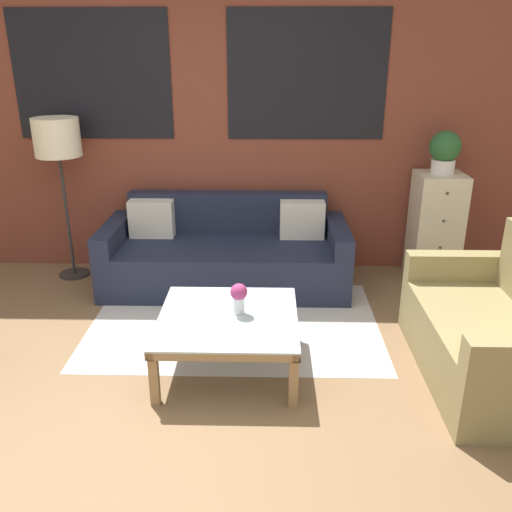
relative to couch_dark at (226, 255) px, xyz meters
name	(u,v)px	position (x,y,z in m)	size (l,w,h in m)	color
ground_plane	(161,418)	(-0.24, -1.95, -0.28)	(16.00, 16.00, 0.00)	brown
wall_back_brick	(201,120)	(-0.24, 0.49, 1.13)	(8.40, 0.09, 2.80)	brown
rug	(234,323)	(0.12, -0.77, -0.28)	(2.24, 1.49, 0.00)	#BCB7B2
couch_dark	(226,255)	(0.00, 0.00, 0.00)	(2.15, 0.88, 0.78)	#1E2338
settee_vintage	(498,334)	(1.86, -1.46, 0.03)	(0.80, 1.41, 0.92)	olive
coffee_table	(228,323)	(0.12, -1.39, 0.05)	(0.91, 0.91, 0.39)	silver
floor_lamp	(57,143)	(-1.47, 0.16, 0.98)	(0.40, 0.40, 1.47)	#2D2D2D
drawer_cabinet	(435,227)	(1.91, 0.20, 0.22)	(0.42, 0.43, 0.99)	beige
potted_plant	(445,151)	(1.91, 0.20, 0.91)	(0.27, 0.27, 0.38)	silver
flower_vase	(239,296)	(0.19, -1.35, 0.23)	(0.11, 0.11, 0.21)	silver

